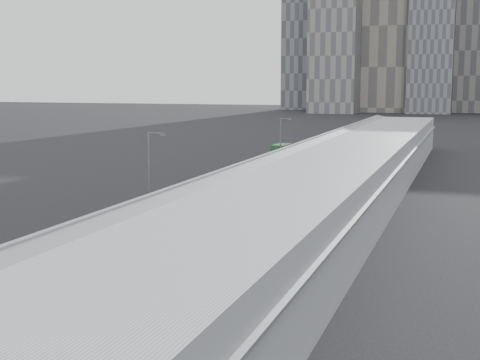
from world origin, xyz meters
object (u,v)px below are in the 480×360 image
at_px(bus_8, 341,147).
at_px(street_lamp_near, 151,171).
at_px(bus_1, 81,275).
at_px(bus_9, 354,140).
at_px(bus_4, 261,185).
at_px(bus_5, 289,173).
at_px(street_lamp_far, 282,137).
at_px(shipping_container, 282,152).
at_px(bus_7, 330,152).
at_px(bus_3, 212,208).
at_px(bus_10, 361,136).
at_px(bus_6, 307,162).
at_px(suv, 315,147).
at_px(bus_2, 164,235).

bearing_deg(bus_8, street_lamp_near, -91.60).
bearing_deg(bus_1, bus_9, 94.17).
height_order(bus_4, bus_5, bus_5).
height_order(bus_8, street_lamp_far, street_lamp_far).
bearing_deg(shipping_container, bus_7, 8.16).
relative_size(bus_9, street_lamp_far, 1.73).
relative_size(bus_4, street_lamp_far, 1.60).
xyz_separation_m(bus_3, bus_8, (0.29, 70.98, -0.08)).
bearing_deg(bus_10, bus_9, -88.23).
distance_m(bus_3, bus_9, 84.28).
distance_m(bus_6, suv, 33.31).
xyz_separation_m(bus_8, shipping_container, (-8.63, -13.85, -0.06)).
distance_m(bus_3, street_lamp_far, 51.97).
bearing_deg(bus_2, bus_9, 90.32).
xyz_separation_m(bus_6, bus_8, (0.40, 28.42, -0.06)).
xyz_separation_m(bus_2, street_lamp_near, (-6.91, 11.47, 3.76)).
relative_size(bus_10, shipping_container, 2.42).
bearing_deg(bus_8, shipping_container, -118.34).
height_order(bus_9, bus_10, bus_9).
height_order(bus_2, bus_10, bus_2).
height_order(bus_1, bus_9, bus_9).
relative_size(bus_3, bus_7, 0.97).
bearing_deg(street_lamp_far, suv, 88.46).
height_order(bus_4, bus_8, bus_4).
bearing_deg(shipping_container, bus_6, -58.66).
xyz_separation_m(street_lamp_far, suv, (0.64, 23.87, -3.86)).
distance_m(bus_3, bus_7, 58.12).
bearing_deg(bus_3, bus_2, -90.46).
bearing_deg(bus_10, bus_3, -90.78).
bearing_deg(bus_4, bus_2, -83.74).
bearing_deg(bus_8, bus_10, 94.11).
height_order(bus_7, shipping_container, bus_7).
height_order(bus_7, street_lamp_far, street_lamp_far).
bearing_deg(bus_3, bus_8, 86.44).
xyz_separation_m(bus_3, bus_5, (0.71, 28.24, 0.10)).
relative_size(bus_3, shipping_container, 2.48).
xyz_separation_m(bus_4, suv, (-6.31, 58.54, -0.69)).
bearing_deg(street_lamp_near, suv, 89.89).
xyz_separation_m(bus_3, street_lamp_near, (-6.28, -1.18, 3.76)).
height_order(bus_2, bus_7, bus_7).
relative_size(bus_7, street_lamp_far, 1.66).
bearing_deg(street_lamp_far, bus_1, -84.65).
bearing_deg(street_lamp_far, bus_4, -78.67).
bearing_deg(bus_9, bus_10, 95.42).
bearing_deg(bus_7, bus_5, -92.39).
bearing_deg(street_lamp_near, bus_7, 83.34).
bearing_deg(bus_3, bus_10, 86.65).
bearing_deg(bus_8, bus_3, -86.63).
relative_size(bus_4, bus_6, 1.01).
bearing_deg(street_lamp_near, bus_3, 10.64).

